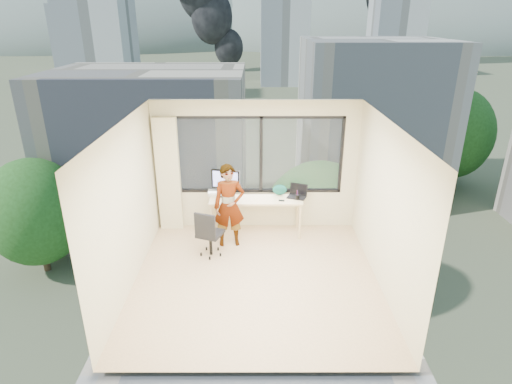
{
  "coord_description": "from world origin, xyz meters",
  "views": [
    {
      "loc": [
        -0.01,
        -5.97,
        4.03
      ],
      "look_at": [
        0.0,
        1.0,
        1.15
      ],
      "focal_mm": 29.85,
      "sensor_mm": 36.0,
      "label": 1
    }
  ],
  "objects_px": {
    "chair": "(210,232)",
    "laptop": "(297,192)",
    "monitor": "(226,183)",
    "person": "(229,206)",
    "game_console": "(216,193)",
    "handbag": "(280,190)",
    "desk": "(256,215)"
  },
  "relations": [
    {
      "from": "monitor",
      "to": "chair",
      "type": "bearing_deg",
      "value": -90.02
    },
    {
      "from": "game_console",
      "to": "handbag",
      "type": "relative_size",
      "value": 1.08
    },
    {
      "from": "person",
      "to": "monitor",
      "type": "bearing_deg",
      "value": 91.83
    },
    {
      "from": "chair",
      "to": "monitor",
      "type": "relative_size",
      "value": 1.62
    },
    {
      "from": "monitor",
      "to": "laptop",
      "type": "relative_size",
      "value": 1.52
    },
    {
      "from": "chair",
      "to": "laptop",
      "type": "height_order",
      "value": "laptop"
    },
    {
      "from": "chair",
      "to": "game_console",
      "type": "relative_size",
      "value": 3.04
    },
    {
      "from": "person",
      "to": "handbag",
      "type": "height_order",
      "value": "person"
    },
    {
      "from": "chair",
      "to": "game_console",
      "type": "bearing_deg",
      "value": 109.29
    },
    {
      "from": "monitor",
      "to": "laptop",
      "type": "distance_m",
      "value": 1.4
    },
    {
      "from": "chair",
      "to": "monitor",
      "type": "xyz_separation_m",
      "value": [
        0.23,
        0.94,
        0.58
      ]
    },
    {
      "from": "desk",
      "to": "person",
      "type": "distance_m",
      "value": 0.8
    },
    {
      "from": "person",
      "to": "handbag",
      "type": "bearing_deg",
      "value": 25.53
    },
    {
      "from": "person",
      "to": "chair",
      "type": "bearing_deg",
      "value": -137.04
    },
    {
      "from": "desk",
      "to": "game_console",
      "type": "height_order",
      "value": "game_console"
    },
    {
      "from": "laptop",
      "to": "desk",
      "type": "bearing_deg",
      "value": -157.02
    },
    {
      "from": "monitor",
      "to": "handbag",
      "type": "xyz_separation_m",
      "value": [
        1.06,
        0.09,
        -0.17
      ]
    },
    {
      "from": "person",
      "to": "monitor",
      "type": "height_order",
      "value": "person"
    },
    {
      "from": "monitor",
      "to": "game_console",
      "type": "height_order",
      "value": "monitor"
    },
    {
      "from": "person",
      "to": "handbag",
      "type": "distance_m",
      "value": 1.16
    },
    {
      "from": "desk",
      "to": "monitor",
      "type": "height_order",
      "value": "monitor"
    },
    {
      "from": "game_console",
      "to": "handbag",
      "type": "distance_m",
      "value": 1.27
    },
    {
      "from": "person",
      "to": "game_console",
      "type": "bearing_deg",
      "value": 107.09
    },
    {
      "from": "monitor",
      "to": "handbag",
      "type": "distance_m",
      "value": 1.08
    },
    {
      "from": "person",
      "to": "laptop",
      "type": "distance_m",
      "value": 1.39
    },
    {
      "from": "laptop",
      "to": "handbag",
      "type": "relative_size",
      "value": 1.34
    },
    {
      "from": "desk",
      "to": "laptop",
      "type": "height_order",
      "value": "laptop"
    },
    {
      "from": "monitor",
      "to": "game_console",
      "type": "bearing_deg",
      "value": 166.52
    },
    {
      "from": "chair",
      "to": "game_console",
      "type": "height_order",
      "value": "chair"
    },
    {
      "from": "person",
      "to": "monitor",
      "type": "xyz_separation_m",
      "value": [
        -0.09,
        0.54,
        0.24
      ]
    },
    {
      "from": "chair",
      "to": "laptop",
      "type": "relative_size",
      "value": 2.46
    },
    {
      "from": "desk",
      "to": "laptop",
      "type": "xyz_separation_m",
      "value": [
        0.8,
        0.03,
        0.49
      ]
    }
  ]
}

